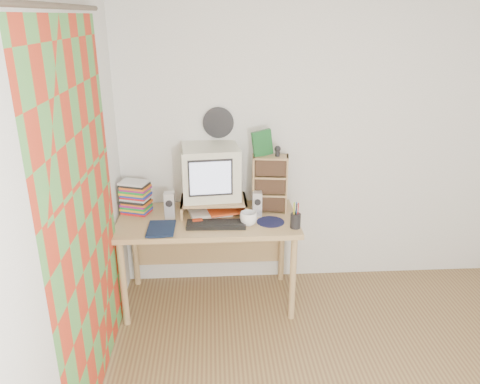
{
  "coord_description": "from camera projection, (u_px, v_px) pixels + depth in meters",
  "views": [
    {
      "loc": [
        -0.98,
        -1.99,
        2.24
      ],
      "look_at": [
        -0.78,
        1.33,
        0.98
      ],
      "focal_mm": 35.0,
      "sensor_mm": 36.0,
      "label": 1
    }
  ],
  "objects": [
    {
      "name": "papers",
      "position": [
        216.0,
        210.0,
        3.75
      ],
      "size": [
        0.37,
        0.31,
        0.04
      ],
      "primitive_type": null,
      "rotation": [
        0.0,
        0.0,
        0.24
      ],
      "color": "white",
      "rests_on": "desk"
    },
    {
      "name": "mousepad",
      "position": [
        270.0,
        222.0,
        3.59
      ],
      "size": [
        0.23,
        0.23,
        0.0
      ],
      "primitive_type": "cylinder",
      "rotation": [
        0.0,
        0.0,
        0.1
      ],
      "color": "black",
      "rests_on": "desk"
    },
    {
      "name": "crt_monitor",
      "position": [
        210.0,
        172.0,
        3.69
      ],
      "size": [
        0.47,
        0.47,
        0.41
      ],
      "primitive_type": "cube",
      "rotation": [
        0.0,
        0.0,
        0.1
      ],
      "color": "beige",
      "rests_on": "monitor_riser"
    },
    {
      "name": "red_box",
      "position": [
        198.0,
        222.0,
        3.55
      ],
      "size": [
        0.08,
        0.06,
        0.04
      ],
      "primitive_type": "cube",
      "rotation": [
        0.0,
        0.0,
        0.15
      ],
      "color": "#AA2D12",
      "rests_on": "desk"
    },
    {
      "name": "left_wall",
      "position": [
        48.0,
        244.0,
        2.16
      ],
      "size": [
        0.0,
        3.5,
        3.5
      ],
      "primitive_type": "plane",
      "rotation": [
        1.57,
        0.0,
        1.57
      ],
      "color": "white",
      "rests_on": "floor"
    },
    {
      "name": "speaker_right",
      "position": [
        257.0,
        204.0,
        3.68
      ],
      "size": [
        0.08,
        0.08,
        0.2
      ],
      "primitive_type": "cube",
      "rotation": [
        0.0,
        0.0,
        -0.03
      ],
      "color": "silver",
      "rests_on": "desk"
    },
    {
      "name": "back_wall",
      "position": [
        330.0,
        142.0,
        3.89
      ],
      "size": [
        3.5,
        0.0,
        3.5
      ],
      "primitive_type": "plane",
      "rotation": [
        1.57,
        0.0,
        0.0
      ],
      "color": "white",
      "rests_on": "floor"
    },
    {
      "name": "desk",
      "position": [
        208.0,
        230.0,
        3.77
      ],
      "size": [
        1.4,
        0.7,
        0.75
      ],
      "color": "tan",
      "rests_on": "floor"
    },
    {
      "name": "speaker_left",
      "position": [
        170.0,
        205.0,
        3.63
      ],
      "size": [
        0.08,
        0.08,
        0.21
      ],
      "primitive_type": "cube",
      "rotation": [
        0.0,
        0.0,
        -0.01
      ],
      "color": "silver",
      "rests_on": "desk"
    },
    {
      "name": "cd_rack",
      "position": [
        270.0,
        184.0,
        3.73
      ],
      "size": [
        0.29,
        0.18,
        0.46
      ],
      "primitive_type": "cube",
      "rotation": [
        0.0,
        0.0,
        -0.14
      ],
      "color": "tan",
      "rests_on": "desk"
    },
    {
      "name": "mug",
      "position": [
        249.0,
        219.0,
        3.53
      ],
      "size": [
        0.16,
        0.16,
        0.1
      ],
      "primitive_type": "imported",
      "rotation": [
        0.0,
        0.0,
        0.26
      ],
      "color": "white",
      "rests_on": "desk"
    },
    {
      "name": "webcam",
      "position": [
        278.0,
        151.0,
        3.63
      ],
      "size": [
        0.05,
        0.05,
        0.08
      ],
      "primitive_type": null,
      "rotation": [
        0.0,
        0.0,
        0.08
      ],
      "color": "black",
      "rests_on": "cd_rack"
    },
    {
      "name": "dvd_stack",
      "position": [
        136.0,
        195.0,
        3.71
      ],
      "size": [
        0.25,
        0.21,
        0.3
      ],
      "primitive_type": null,
      "rotation": [
        0.0,
        0.0,
        -0.33
      ],
      "color": "brown",
      "rests_on": "desk"
    },
    {
      "name": "wall_disc",
      "position": [
        218.0,
        123.0,
        3.76
      ],
      "size": [
        0.25,
        0.02,
        0.25
      ],
      "primitive_type": "cylinder",
      "rotation": [
        1.57,
        0.0,
        0.0
      ],
      "color": "black",
      "rests_on": "back_wall"
    },
    {
      "name": "curtain",
      "position": [
        85.0,
        221.0,
        2.65
      ],
      "size": [
        0.0,
        2.2,
        2.2
      ],
      "primitive_type": "plane",
      "rotation": [
        1.57,
        0.0,
        1.57
      ],
      "color": "red",
      "rests_on": "left_wall"
    },
    {
      "name": "keyboard",
      "position": [
        216.0,
        224.0,
        3.52
      ],
      "size": [
        0.45,
        0.16,
        0.03
      ],
      "primitive_type": "cube",
      "rotation": [
        0.0,
        0.0,
        -0.04
      ],
      "color": "black",
      "rests_on": "desk"
    },
    {
      "name": "monitor_riser",
      "position": [
        214.0,
        202.0,
        3.73
      ],
      "size": [
        0.52,
        0.3,
        0.12
      ],
      "color": "tan",
      "rests_on": "desk"
    },
    {
      "name": "pen_cup",
      "position": [
        296.0,
        218.0,
        3.47
      ],
      "size": [
        0.08,
        0.08,
        0.16
      ],
      "primitive_type": null,
      "rotation": [
        0.0,
        0.0,
        -0.06
      ],
      "color": "black",
      "rests_on": "desk"
    },
    {
      "name": "diary",
      "position": [
        147.0,
        228.0,
        3.44
      ],
      "size": [
        0.25,
        0.19,
        0.05
      ],
      "primitive_type": "imported",
      "rotation": [
        0.0,
        0.0,
        -0.01
      ],
      "color": "#0E1A35",
      "rests_on": "desk"
    },
    {
      "name": "game_box",
      "position": [
        262.0,
        143.0,
        3.62
      ],
      "size": [
        0.16,
        0.08,
        0.2
      ],
      "primitive_type": "cube",
      "rotation": [
        0.0,
        0.0,
        0.3
      ],
      "color": "#185625",
      "rests_on": "cd_rack"
    }
  ]
}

